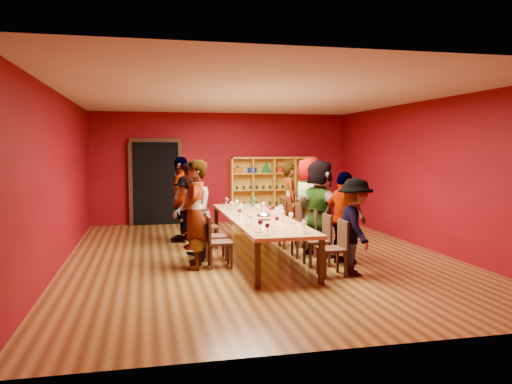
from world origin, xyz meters
TOP-DOWN VIEW (x-y plane):
  - room_shell at (0.00, 0.00)m, footprint 7.10×9.10m
  - tasting_table at (0.00, 0.00)m, footprint 1.10×4.50m
  - doorway at (-1.80, 4.43)m, footprint 1.40×0.17m
  - shelving_unit at (1.40, 4.32)m, footprint 2.40×0.40m
  - chair_person_left_1 at (-0.91, -0.74)m, footprint 0.42×0.42m
  - person_left_1 at (-1.25, -0.74)m, footprint 0.60×0.74m
  - chair_person_left_2 at (-0.91, -0.15)m, footprint 0.42×0.42m
  - person_left_2 at (-1.25, -0.15)m, footprint 0.53×0.90m
  - chair_person_left_3 at (-0.91, 0.99)m, footprint 0.42×0.42m
  - person_left_3 at (-1.23, 0.99)m, footprint 0.55×1.02m
  - chair_person_left_4 at (-0.91, 1.82)m, footprint 0.42×0.42m
  - person_left_4 at (-1.29, 1.82)m, footprint 0.86×1.20m
  - chair_person_right_0 at (0.91, -1.70)m, footprint 0.42×0.42m
  - person_right_0 at (1.22, -1.70)m, footprint 0.54×1.05m
  - chair_person_right_1 at (0.91, -0.98)m, footprint 0.42×0.42m
  - person_right_1 at (1.33, -0.98)m, footprint 0.76×1.05m
  - chair_person_right_2 at (0.91, -0.24)m, footprint 0.42×0.42m
  - person_right_2 at (1.15, -0.24)m, footprint 1.04×1.76m
  - chair_person_right_3 at (0.91, 0.67)m, footprint 0.42×0.42m
  - person_right_3 at (1.23, 0.67)m, footprint 0.69×0.99m
  - chair_person_right_4 at (0.91, 1.92)m, footprint 0.42×0.42m
  - person_right_4 at (1.19, 1.92)m, footprint 0.54×0.68m
  - wine_glass_0 at (-0.37, 0.04)m, footprint 0.08×0.08m
  - wine_glass_1 at (0.28, 0.13)m, footprint 0.07×0.07m
  - wine_glass_2 at (-0.35, 1.64)m, footprint 0.09×0.09m
  - wine_glass_3 at (0.33, -1.81)m, footprint 0.08×0.08m
  - wine_glass_4 at (0.28, 0.73)m, footprint 0.08×0.08m
  - wine_glass_5 at (0.04, -1.28)m, footprint 0.07×0.07m
  - wine_glass_6 at (0.10, 0.44)m, footprint 0.07×0.07m
  - wine_glass_7 at (0.34, 1.89)m, footprint 0.07×0.07m
  - wine_glass_8 at (0.33, -0.16)m, footprint 0.08×0.08m
  - wine_glass_9 at (-0.36, -0.10)m, footprint 0.07×0.07m
  - wine_glass_10 at (-0.34, -1.71)m, footprint 0.08×0.08m
  - wine_glass_11 at (0.28, -1.96)m, footprint 0.08×0.08m
  - wine_glass_12 at (-0.33, 1.07)m, footprint 0.07×0.07m
  - wine_glass_13 at (-0.16, 1.33)m, footprint 0.08×0.08m
  - wine_glass_14 at (-0.34, -1.04)m, footprint 0.08×0.08m
  - wine_glass_15 at (-0.31, 1.78)m, footprint 0.08×0.08m
  - wine_glass_16 at (0.29, 1.74)m, footprint 0.08×0.08m
  - wine_glass_17 at (0.37, -0.98)m, footprint 0.08×0.08m
  - wine_glass_18 at (0.29, -0.72)m, footprint 0.08×0.08m
  - wine_glass_19 at (-0.30, -1.97)m, footprint 0.07×0.07m
  - wine_glass_20 at (-0.35, 0.84)m, footprint 0.08×0.08m
  - wine_glass_21 at (-0.31, -0.88)m, footprint 0.07×0.07m
  - spittoon_bowl at (0.03, -0.41)m, footprint 0.27×0.27m
  - carafe_a at (-0.29, 0.21)m, footprint 0.11×0.11m
  - carafe_b at (0.31, -0.51)m, footprint 0.12×0.12m
  - wine_bottle at (0.26, 1.70)m, footprint 0.10×0.10m

SIDE VIEW (x-z plane):
  - chair_person_left_1 at x=-0.91m, z-range 0.05..0.94m
  - chair_person_left_2 at x=-0.91m, z-range 0.05..0.94m
  - chair_person_left_3 at x=-0.91m, z-range 0.05..0.94m
  - chair_person_left_4 at x=-0.91m, z-range 0.05..0.94m
  - chair_person_right_0 at x=0.91m, z-range 0.05..0.94m
  - chair_person_right_1 at x=0.91m, z-range 0.05..0.94m
  - chair_person_right_2 at x=0.91m, z-range 0.05..0.94m
  - chair_person_right_3 at x=0.91m, z-range 0.05..0.94m
  - chair_person_right_4 at x=0.91m, z-range 0.05..0.94m
  - tasting_table at x=0.00m, z-range 0.32..1.07m
  - person_left_3 at x=-1.23m, z-range 0.00..1.50m
  - person_right_0 at x=1.22m, z-range 0.00..1.57m
  - spittoon_bowl at x=0.03m, z-range 0.74..0.89m
  - person_right_1 at x=1.33m, z-range 0.00..1.63m
  - person_right_4 at x=1.19m, z-range 0.00..1.70m
  - carafe_a at x=-0.29m, z-range 0.74..0.98m
  - wine_bottle at x=0.26m, z-range 0.71..1.03m
  - carafe_b at x=0.31m, z-range 0.74..1.01m
  - wine_glass_1 at x=0.28m, z-range 0.79..0.97m
  - wine_glass_9 at x=-0.36m, z-range 0.79..0.97m
  - wine_glass_12 at x=-0.33m, z-range 0.79..0.97m
  - wine_glass_5 at x=0.04m, z-range 0.79..0.97m
  - wine_glass_21 at x=-0.31m, z-range 0.79..0.97m
  - wine_glass_7 at x=0.34m, z-range 0.79..0.97m
  - wine_glass_19 at x=-0.30m, z-range 0.79..0.97m
  - wine_glass_6 at x=0.10m, z-range 0.79..0.98m
  - wine_glass_8 at x=0.33m, z-range 0.79..0.98m
  - wine_glass_0 at x=-0.37m, z-range 0.79..0.98m
  - wine_glass_11 at x=0.28m, z-range 0.79..0.99m
  - wine_glass_17 at x=0.37m, z-range 0.79..0.99m
  - wine_glass_15 at x=-0.31m, z-range 0.79..0.99m
  - wine_glass_13 at x=-0.16m, z-range 0.79..0.99m
  - wine_glass_3 at x=0.33m, z-range 0.79..0.99m
  - wine_glass_10 at x=-0.34m, z-range 0.79..0.99m
  - wine_glass_4 at x=0.28m, z-range 0.80..1.00m
  - wine_glass_14 at x=-0.34m, z-range 0.80..1.00m
  - wine_glass_18 at x=0.29m, z-range 0.80..1.00m
  - wine_glass_16 at x=0.29m, z-range 0.80..1.01m
  - wine_glass_20 at x=-0.35m, z-range 0.80..1.01m
  - wine_glass_2 at x=-0.35m, z-range 0.80..1.01m
  - person_left_2 at x=-1.25m, z-range 0.00..1.81m
  - person_right_2 at x=1.15m, z-range 0.00..1.83m
  - person_right_3 at x=1.23m, z-range 0.00..1.84m
  - person_left_1 at x=-1.25m, z-range 0.00..1.85m
  - person_left_4 at x=-1.29m, z-range 0.00..1.86m
  - shelving_unit at x=1.40m, z-range 0.08..1.88m
  - doorway at x=-1.80m, z-range -0.03..2.27m
  - room_shell at x=0.00m, z-range -0.02..3.02m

